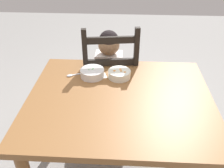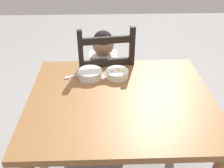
{
  "view_description": "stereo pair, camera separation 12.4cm",
  "coord_description": "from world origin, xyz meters",
  "px_view_note": "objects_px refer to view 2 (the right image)",
  "views": [
    {
      "loc": [
        0.03,
        -1.27,
        1.64
      ],
      "look_at": [
        -0.05,
        0.07,
        0.77
      ],
      "focal_mm": 40.32,
      "sensor_mm": 36.0,
      "label": 1
    },
    {
      "loc": [
        -0.1,
        -1.28,
        1.64
      ],
      "look_at": [
        -0.05,
        0.07,
        0.77
      ],
      "focal_mm": 40.32,
      "sensor_mm": 36.0,
      "label": 2
    }
  ],
  "objects_px": {
    "dining_chair": "(105,85)",
    "child_figure": "(104,69)",
    "dining_table": "(121,110)",
    "spoon": "(70,77)",
    "bowl_of_carrots": "(117,74)",
    "bowl_of_peas": "(90,74)"
  },
  "relations": [
    {
      "from": "bowl_of_carrots",
      "to": "dining_table",
      "type": "bearing_deg",
      "value": -87.16
    },
    {
      "from": "dining_chair",
      "to": "dining_table",
      "type": "bearing_deg",
      "value": -79.48
    },
    {
      "from": "dining_table",
      "to": "dining_chair",
      "type": "bearing_deg",
      "value": 100.52
    },
    {
      "from": "dining_table",
      "to": "bowl_of_peas",
      "type": "bearing_deg",
      "value": 129.99
    },
    {
      "from": "child_figure",
      "to": "bowl_of_peas",
      "type": "relative_size",
      "value": 5.64
    },
    {
      "from": "dining_chair",
      "to": "bowl_of_carrots",
      "type": "bearing_deg",
      "value": -73.44
    },
    {
      "from": "bowl_of_peas",
      "to": "bowl_of_carrots",
      "type": "xyz_separation_m",
      "value": [
        0.19,
        -0.0,
        -0.0
      ]
    },
    {
      "from": "dining_chair",
      "to": "bowl_of_peas",
      "type": "bearing_deg",
      "value": -109.3
    },
    {
      "from": "dining_table",
      "to": "spoon",
      "type": "distance_m",
      "value": 0.44
    },
    {
      "from": "dining_table",
      "to": "child_figure",
      "type": "bearing_deg",
      "value": 101.34
    },
    {
      "from": "bowl_of_peas",
      "to": "bowl_of_carrots",
      "type": "distance_m",
      "value": 0.19
    },
    {
      "from": "bowl_of_peas",
      "to": "spoon",
      "type": "xyz_separation_m",
      "value": [
        -0.14,
        0.0,
        -0.03
      ]
    },
    {
      "from": "dining_chair",
      "to": "bowl_of_carrots",
      "type": "xyz_separation_m",
      "value": [
        0.09,
        -0.29,
        0.28
      ]
    },
    {
      "from": "dining_table",
      "to": "bowl_of_carrots",
      "type": "xyz_separation_m",
      "value": [
        -0.01,
        0.24,
        0.13
      ]
    },
    {
      "from": "child_figure",
      "to": "bowl_of_carrots",
      "type": "xyz_separation_m",
      "value": [
        0.1,
        -0.29,
        0.13
      ]
    },
    {
      "from": "bowl_of_peas",
      "to": "spoon",
      "type": "height_order",
      "value": "bowl_of_peas"
    },
    {
      "from": "child_figure",
      "to": "spoon",
      "type": "height_order",
      "value": "child_figure"
    },
    {
      "from": "dining_chair",
      "to": "child_figure",
      "type": "distance_m",
      "value": 0.15
    },
    {
      "from": "bowl_of_peas",
      "to": "spoon",
      "type": "relative_size",
      "value": 1.27
    },
    {
      "from": "dining_chair",
      "to": "spoon",
      "type": "bearing_deg",
      "value": -130.33
    },
    {
      "from": "spoon",
      "to": "dining_table",
      "type": "bearing_deg",
      "value": -35.35
    },
    {
      "from": "child_figure",
      "to": "bowl_of_carrots",
      "type": "relative_size",
      "value": 5.99
    }
  ]
}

